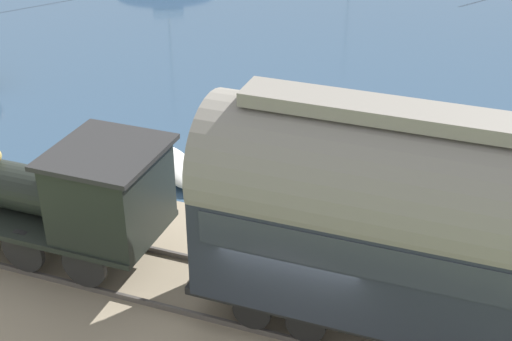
{
  "coord_description": "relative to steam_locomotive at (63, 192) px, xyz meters",
  "views": [
    {
      "loc": [
        -10.04,
        -2.89,
        9.72
      ],
      "look_at": [
        3.59,
        2.16,
        1.61
      ],
      "focal_mm": 50.0,
      "sensor_mm": 36.0,
      "label": 1
    }
  ],
  "objects": [
    {
      "name": "rail_embankment",
      "position": [
        0.0,
        -5.29,
        -1.9
      ],
      "size": [
        5.93,
        56.0,
        0.54
      ],
      "color": "gray",
      "rests_on": "ground"
    },
    {
      "name": "rowboat_near_shore",
      "position": [
        4.88,
        -0.11,
        -1.88
      ],
      "size": [
        2.57,
        2.6,
        0.45
      ],
      "rotation": [
        0.0,
        0.0,
        -0.77
      ],
      "color": "silver",
      "rests_on": "harbor_water"
    },
    {
      "name": "passenger_coach",
      "position": [
        -0.0,
        -7.46,
        0.91
      ],
      "size": [
        2.5,
        8.41,
        4.57
      ],
      "color": "black",
      "rests_on": "rail_embankment"
    },
    {
      "name": "steam_locomotive",
      "position": [
        0.0,
        0.0,
        0.0
      ],
      "size": [
        2.27,
        5.93,
        3.19
      ],
      "color": "black",
      "rests_on": "rail_embankment"
    }
  ]
}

